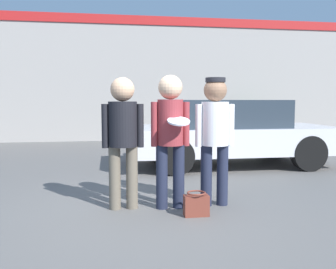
% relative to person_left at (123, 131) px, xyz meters
% --- Properties ---
extents(ground_plane, '(56.00, 56.00, 0.00)m').
position_rel_person_left_xyz_m(ground_plane, '(0.27, -0.11, -1.00)').
color(ground_plane, '#5B5956').
extents(storefront_building, '(24.00, 0.22, 4.26)m').
position_rel_person_left_xyz_m(storefront_building, '(0.27, 8.31, 1.15)').
color(storefront_building, gray).
rests_on(storefront_building, ground).
extents(person_left, '(0.53, 0.36, 1.68)m').
position_rel_person_left_xyz_m(person_left, '(0.00, 0.00, 0.00)').
color(person_left, '#665B4C').
rests_on(person_left, ground).
extents(person_middle_with_frisbee, '(0.50, 0.55, 1.71)m').
position_rel_person_left_xyz_m(person_middle_with_frisbee, '(0.60, -0.07, 0.02)').
color(person_middle_with_frisbee, '#1E2338').
rests_on(person_middle_with_frisbee, ground).
extents(person_right, '(0.53, 0.36, 1.69)m').
position_rel_person_left_xyz_m(person_right, '(1.20, -0.03, 0.01)').
color(person_right, '#1E2338').
rests_on(person_right, ground).
extents(parked_car_near, '(4.32, 1.94, 1.40)m').
position_rel_person_left_xyz_m(parked_car_near, '(2.36, 2.88, -0.28)').
color(parked_car_near, silver).
rests_on(parked_car_near, ground).
extents(shrub, '(1.18, 1.18, 1.18)m').
position_rel_person_left_xyz_m(shrub, '(4.69, 7.53, -0.41)').
color(shrub, '#285B2D').
rests_on(shrub, ground).
extents(handbag, '(0.30, 0.23, 0.29)m').
position_rel_person_left_xyz_m(handbag, '(0.85, -0.45, -0.86)').
color(handbag, brown).
rests_on(handbag, ground).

